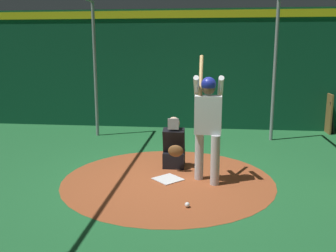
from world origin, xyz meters
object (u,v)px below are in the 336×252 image
Objects in this scene: catcher at (174,148)px; baseball_0 at (187,205)px; home_plate at (168,179)px; bat_rack at (329,115)px; batter at (208,119)px.

catcher is 13.25× the size of baseball_0.
home_plate is 5.69m from bat_rack.
batter is 1.54m from baseball_0.
bat_rack is at bearing 137.08° from home_plate.
catcher is at bearing -168.50° from baseball_0.
baseball_0 is (1.10, -0.26, -1.04)m from batter.
home_plate is 5.68× the size of baseball_0.
home_plate is 0.40× the size of bat_rack.
batter is at bearing 89.02° from home_plate.
batter is 28.63× the size of baseball_0.
catcher is 5.16m from bat_rack.
batter reaches higher than home_plate.
catcher is at bearing 177.05° from home_plate.
home_plate is 0.43× the size of catcher.
batter is 1.17m from catcher.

